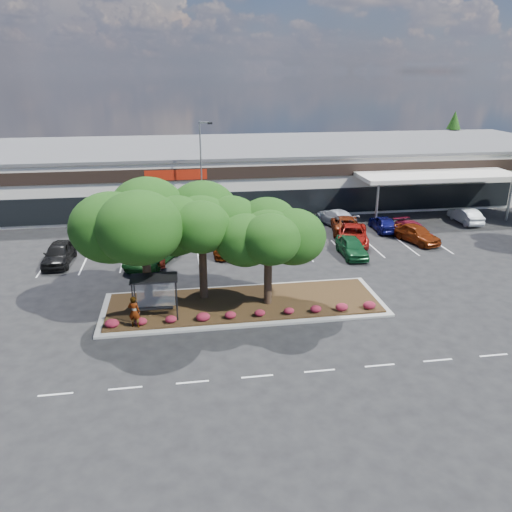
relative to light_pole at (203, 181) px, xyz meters
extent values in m
plane|color=black|center=(3.51, -22.15, -4.44)|extent=(160.00, 160.00, 0.00)
cube|color=silver|center=(3.51, 11.85, -1.44)|extent=(80.00, 20.00, 6.00)
cube|color=#545457|center=(3.51, 11.85, 1.66)|extent=(80.40, 20.40, 0.30)
cube|color=black|center=(3.51, 1.80, 0.36)|extent=(80.00, 0.25, 1.20)
cube|color=black|center=(3.51, 1.80, -2.84)|extent=(60.00, 0.18, 2.60)
cube|color=#A21D0B|center=(-2.49, 1.73, 0.36)|extent=(6.00, 0.12, 1.00)
cube|color=silver|center=(23.51, -0.65, -0.04)|extent=(16.00, 5.00, 0.40)
cylinder|color=gray|center=(16.51, -2.65, -2.34)|extent=(0.24, 0.24, 4.20)
cylinder|color=gray|center=(30.51, -2.65, -2.34)|extent=(0.24, 0.24, 4.20)
cube|color=#9B9B96|center=(1.51, -18.15, -4.37)|extent=(18.00, 6.00, 0.15)
cube|color=#422E1A|center=(1.51, -18.15, -4.24)|extent=(17.20, 5.20, 0.12)
cube|color=silver|center=(-8.49, -26.15, -4.44)|extent=(1.60, 0.12, 0.01)
cube|color=silver|center=(-5.29, -26.15, -4.44)|extent=(1.60, 0.12, 0.01)
cube|color=silver|center=(-2.09, -26.15, -4.44)|extent=(1.60, 0.12, 0.01)
cube|color=silver|center=(1.11, -26.15, -4.44)|extent=(1.60, 0.12, 0.01)
cube|color=silver|center=(4.31, -26.15, -4.44)|extent=(1.60, 0.12, 0.01)
cube|color=silver|center=(7.51, -26.15, -4.44)|extent=(1.60, 0.12, 0.01)
cube|color=silver|center=(10.71, -26.15, -4.44)|extent=(1.60, 0.12, 0.01)
cube|color=silver|center=(13.91, -26.15, -4.44)|extent=(1.60, 0.12, 0.01)
cube|color=silver|center=(-12.99, -8.65, -4.44)|extent=(0.12, 5.00, 0.01)
cube|color=silver|center=(-9.99, -8.65, -4.44)|extent=(0.12, 5.00, 0.01)
cube|color=silver|center=(-6.99, -8.65, -4.44)|extent=(0.12, 5.00, 0.01)
cube|color=silver|center=(-3.99, -8.65, -4.44)|extent=(0.12, 5.00, 0.01)
cube|color=silver|center=(-0.99, -8.65, -4.44)|extent=(0.12, 5.00, 0.01)
cube|color=silver|center=(2.01, -8.65, -4.44)|extent=(0.12, 5.00, 0.01)
cube|color=silver|center=(5.01, -8.65, -4.44)|extent=(0.12, 5.00, 0.01)
cube|color=silver|center=(8.01, -8.65, -4.44)|extent=(0.12, 5.00, 0.01)
cube|color=silver|center=(11.01, -8.65, -4.44)|extent=(0.12, 5.00, 0.01)
cube|color=silver|center=(14.01, -8.65, -4.44)|extent=(0.12, 5.00, 0.01)
cube|color=silver|center=(17.01, -8.65, -4.44)|extent=(0.12, 5.00, 0.01)
cube|color=silver|center=(20.01, -8.65, -4.44)|extent=(0.12, 5.00, 0.01)
cylinder|color=black|center=(-5.24, -18.70, -2.93)|extent=(0.08, 0.08, 2.50)
cylinder|color=black|center=(-2.74, -18.70, -2.93)|extent=(0.08, 0.08, 2.50)
cylinder|color=black|center=(-5.24, -20.00, -2.93)|extent=(0.08, 0.08, 2.50)
cylinder|color=black|center=(-2.74, -20.00, -2.93)|extent=(0.08, 0.08, 2.50)
cube|color=black|center=(-3.99, -19.35, -1.64)|extent=(2.75, 1.55, 0.10)
cube|color=silver|center=(-3.99, -18.70, -2.81)|extent=(2.30, 0.03, 2.00)
cube|color=black|center=(-3.99, -19.10, -3.73)|extent=(2.00, 0.35, 0.06)
cone|color=#11340B|center=(37.51, 21.85, 0.06)|extent=(3.96, 3.96, 9.00)
imported|color=#594C47|center=(-5.18, -20.43, -3.22)|extent=(0.81, 0.66, 1.93)
cube|color=#9B9B96|center=(-0.10, -0.02, -4.24)|extent=(0.50, 0.50, 0.40)
cylinder|color=gray|center=(-0.10, -0.02, 0.76)|extent=(0.14, 0.14, 9.61)
cube|color=gray|center=(0.34, 0.05, 5.42)|extent=(0.92, 0.35, 0.14)
cube|color=black|center=(0.84, 0.13, 5.35)|extent=(0.49, 0.36, 0.18)
imported|color=black|center=(-11.84, -8.38, -3.60)|extent=(2.09, 4.97, 1.68)
imported|color=maroon|center=(-4.59, -9.07, -3.65)|extent=(2.07, 4.95, 1.59)
imported|color=#134215|center=(-4.67, -9.66, -3.62)|extent=(4.90, 6.53, 1.65)
imported|color=#6B2609|center=(1.39, -7.41, -3.58)|extent=(2.43, 5.93, 1.72)
imported|color=#9FA3A9|center=(2.21, -7.12, -3.76)|extent=(3.07, 4.35, 1.37)
imported|color=#154D26|center=(11.46, -10.23, -3.67)|extent=(1.97, 4.62, 1.56)
imported|color=#9E150F|center=(12.56, -7.24, -3.66)|extent=(4.13, 6.17, 1.57)
imported|color=maroon|center=(18.59, -6.53, -3.76)|extent=(2.41, 4.88, 1.36)
imported|color=maroon|center=(18.28, -7.79, -3.65)|extent=(3.23, 5.02, 1.59)
imported|color=black|center=(-9.56, -2.92, -3.77)|extent=(2.91, 5.10, 1.34)
imported|color=#24541F|center=(-5.59, 0.05, -3.59)|extent=(4.58, 6.71, 1.70)
imported|color=#A8AEB3|center=(-1.53, -2.52, -3.71)|extent=(2.19, 4.45, 1.46)
imported|color=#185429|center=(6.81, -2.05, -3.74)|extent=(2.69, 4.49, 1.40)
imported|color=black|center=(8.09, -3.73, -3.72)|extent=(2.56, 4.63, 1.44)
imported|color=silver|center=(12.85, -1.50, -3.67)|extent=(3.42, 5.72, 1.55)
imported|color=maroon|center=(13.05, -3.77, -3.67)|extent=(3.62, 5.96, 1.55)
imported|color=#0F1058|center=(16.65, -4.13, -3.70)|extent=(1.95, 4.41, 1.48)
imported|color=silver|center=(25.85, -2.84, -3.70)|extent=(1.70, 4.57, 1.49)
camera|label=1|loc=(-2.20, -47.04, 9.79)|focal=35.00mm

